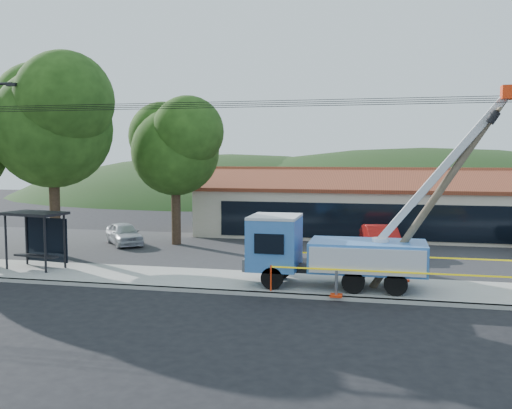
{
  "coord_description": "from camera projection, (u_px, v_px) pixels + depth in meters",
  "views": [
    {
      "loc": [
        5.26,
        -19.32,
        5.51
      ],
      "look_at": [
        -0.24,
        5.0,
        3.33
      ],
      "focal_mm": 40.0,
      "sensor_mm": 36.0,
      "label": 1
    }
  ],
  "objects": [
    {
      "name": "ground",
      "position": [
        232.0,
        309.0,
        20.41
      ],
      "size": [
        120.0,
        120.0,
        0.0
      ],
      "primitive_type": "plane",
      "color": "black",
      "rests_on": "ground"
    },
    {
      "name": "curb",
      "position": [
        246.0,
        293.0,
        22.45
      ],
      "size": [
        60.0,
        0.25,
        0.15
      ],
      "primitive_type": "cube",
      "color": "gray",
      "rests_on": "ground"
    },
    {
      "name": "sidewalk",
      "position": [
        256.0,
        283.0,
        24.29
      ],
      "size": [
        60.0,
        4.0,
        0.15
      ],
      "primitive_type": "cube",
      "color": "gray",
      "rests_on": "ground"
    },
    {
      "name": "parking_lot",
      "position": [
        287.0,
        252.0,
        32.07
      ],
      "size": [
        60.0,
        12.0,
        0.1
      ],
      "primitive_type": "cube",
      "color": "#28282B",
      "rests_on": "ground"
    },
    {
      "name": "strip_mall",
      "position": [
        365.0,
        208.0,
        38.78
      ],
      "size": [
        22.5,
        8.53,
        4.67
      ],
      "color": "beige",
      "rests_on": "ground"
    },
    {
      "name": "tree_west_near",
      "position": [
        52.0,
        117.0,
        30.16
      ],
      "size": [
        7.56,
        6.72,
        10.8
      ],
      "color": "#332316",
      "rests_on": "ground"
    },
    {
      "name": "tree_lot",
      "position": [
        175.0,
        143.0,
        34.04
      ],
      "size": [
        6.3,
        5.6,
        8.94
      ],
      "color": "#332316",
      "rests_on": "ground"
    },
    {
      "name": "hill_west",
      "position": [
        231.0,
        196.0,
        77.15
      ],
      "size": [
        78.4,
        56.0,
        28.0
      ],
      "primitive_type": "ellipsoid",
      "color": "#1C3312",
      "rests_on": "ground"
    },
    {
      "name": "hill_center",
      "position": [
        423.0,
        199.0,
        71.66
      ],
      "size": [
        89.6,
        64.0,
        32.0
      ],
      "primitive_type": "ellipsoid",
      "color": "#1C3312",
      "rests_on": "ground"
    },
    {
      "name": "utility_truck",
      "position": [
        331.0,
        249.0,
        23.19
      ],
      "size": [
        10.29,
        3.85,
        7.92
      ],
      "color": "black",
      "rests_on": "ground"
    },
    {
      "name": "leaning_pole",
      "position": [
        445.0,
        184.0,
        22.11
      ],
      "size": [
        5.12,
        1.67,
        7.83
      ],
      "color": "brown",
      "rests_on": "ground"
    },
    {
      "name": "bus_shelter",
      "position": [
        38.0,
        227.0,
        26.93
      ],
      "size": [
        3.01,
        2.14,
        2.67
      ],
      "rotation": [
        0.0,
        0.0,
        -0.17
      ],
      "color": "black",
      "rests_on": "ground"
    },
    {
      "name": "caution_tape",
      "position": [
        404.0,
        269.0,
        22.96
      ],
      "size": [
        10.34,
        3.53,
        1.02
      ],
      "color": "#FE370D",
      "rests_on": "ground"
    },
    {
      "name": "car_silver",
      "position": [
        124.0,
        246.0,
        34.36
      ],
      "size": [
        3.75,
        4.05,
        1.35
      ],
      "primitive_type": "imported",
      "rotation": [
        0.0,
        0.0,
        0.7
      ],
      "color": "silver",
      "rests_on": "ground"
    },
    {
      "name": "car_red",
      "position": [
        381.0,
        256.0,
        30.92
      ],
      "size": [
        2.58,
        5.01,
        1.57
      ],
      "primitive_type": "imported",
      "rotation": [
        0.0,
        0.0,
        0.2
      ],
      "color": "#A51410",
      "rests_on": "ground"
    }
  ]
}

